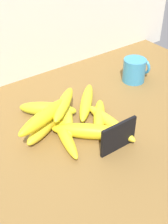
{
  "coord_description": "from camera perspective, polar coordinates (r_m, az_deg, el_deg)",
  "views": [
    {
      "loc": [
        -45.21,
        -52.33,
        57.97
      ],
      "look_at": [
        -5.01,
        3.26,
        8.0
      ],
      "focal_mm": 48.69,
      "sensor_mm": 36.0,
      "label": 1
    }
  ],
  "objects": [
    {
      "name": "counter_top",
      "position": [
        0.89,
        3.84,
        -3.26
      ],
      "size": [
        110.0,
        76.0,
        3.0
      ],
      "primitive_type": "cube",
      "color": "brown",
      "rests_on": "ground"
    },
    {
      "name": "chalkboard_sign",
      "position": [
        0.79,
        6.43,
        -4.74
      ],
      "size": [
        11.0,
        1.8,
        8.4
      ],
      "color": "black",
      "rests_on": "counter_top"
    },
    {
      "name": "coffee_mug",
      "position": [
        1.09,
        9.51,
        7.79
      ],
      "size": [
        9.38,
        7.88,
        8.31
      ],
      "color": "teal",
      "rests_on": "counter_top"
    },
    {
      "name": "banana_0",
      "position": [
        0.86,
        -7.1,
        -2.46
      ],
      "size": [
        17.87,
        11.97,
        3.88
      ],
      "primitive_type": "ellipsoid",
      "rotation": [
        0.0,
        0.0,
        0.49
      ],
      "color": "gold",
      "rests_on": "counter_top"
    },
    {
      "name": "banana_1",
      "position": [
        0.91,
        -6.83,
        0.53
      ],
      "size": [
        15.68,
        14.94,
        4.33
      ],
      "primitive_type": "ellipsoid",
      "rotation": [
        0.0,
        0.0,
        5.54
      ],
      "color": "gold",
      "rests_on": "counter_top"
    },
    {
      "name": "banana_2",
      "position": [
        0.87,
        4.94,
        -2.01
      ],
      "size": [
        3.68,
        20.14,
        3.37
      ],
      "primitive_type": "ellipsoid",
      "rotation": [
        0.0,
        0.0,
        4.73
      ],
      "color": "yellow",
      "rests_on": "counter_top"
    },
    {
      "name": "banana_3",
      "position": [
        0.83,
        1.0,
        -3.64
      ],
      "size": [
        18.19,
        17.15,
        4.29
      ],
      "primitive_type": "ellipsoid",
      "rotation": [
        0.0,
        0.0,
        2.4
      ],
      "color": "yellow",
      "rests_on": "counter_top"
    },
    {
      "name": "banana_4",
      "position": [
        0.83,
        -3.8,
        -4.09
      ],
      "size": [
        8.46,
        20.88,
        3.25
      ],
      "primitive_type": "ellipsoid",
      "rotation": [
        0.0,
        0.0,
        1.31
      ],
      "color": "yellow",
      "rests_on": "counter_top"
    },
    {
      "name": "banana_5",
      "position": [
        0.89,
        -3.36,
        -0.82
      ],
      "size": [
        13.18,
        20.11,
        3.71
      ],
      "primitive_type": "ellipsoid",
      "rotation": [
        0.0,
        0.0,
        4.22
      ],
      "color": "gold",
      "rests_on": "counter_top"
    },
    {
      "name": "banana_6",
      "position": [
        0.89,
        2.99,
        -0.77
      ],
      "size": [
        13.25,
        14.81,
        3.36
      ],
      "primitive_type": "ellipsoid",
      "rotation": [
        0.0,
        0.0,
        4.01
      ],
      "color": "yellow",
      "rests_on": "counter_top"
    },
    {
      "name": "banana_7",
      "position": [
        0.95,
        0.45,
        1.91
      ],
      "size": [
        16.38,
        17.26,
        3.51
      ],
      "primitive_type": "ellipsoid",
      "rotation": [
        0.0,
        0.0,
        3.96
      ],
      "color": "yellow",
      "rests_on": "counter_top"
    },
    {
      "name": "banana_8",
      "position": [
        0.88,
        -3.84,
        1.51
      ],
      "size": [
        15.18,
        14.25,
        3.4
      ],
      "primitive_type": "ellipsoid",
      "rotation": [
        0.0,
        0.0,
        3.88
      ],
      "color": "yellow",
      "rests_on": "banana_5"
    },
    {
      "name": "banana_9",
      "position": [
        0.83,
        -7.32,
        -0.74
      ],
      "size": [
        20.39,
        10.47,
        3.87
      ],
      "primitive_type": "ellipsoid",
      "rotation": [
        0.0,
        0.0,
        0.34
      ],
      "color": "yellow",
      "rests_on": "banana_0"
    }
  ]
}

